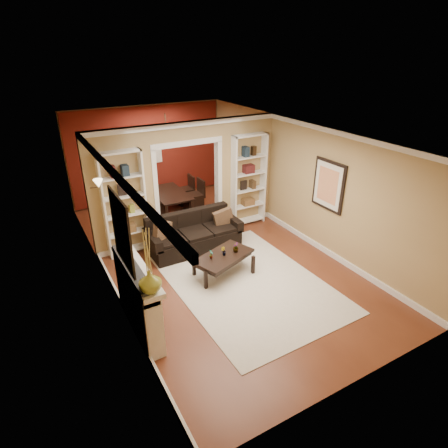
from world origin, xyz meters
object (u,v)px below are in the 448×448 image
sofa (194,233)px  bookshelf_right (248,181)px  fireplace (139,298)px  dining_table (171,202)px  coffee_table (224,265)px  bookshelf_left (124,204)px

sofa → bookshelf_right: bookshelf_right is taller
sofa → bookshelf_right: size_ratio=0.91×
fireplace → dining_table: bearing=62.3°
fireplace → sofa: bearing=46.4°
sofa → coffee_table: bearing=-87.0°
bookshelf_right → fireplace: bearing=-145.2°
coffee_table → fireplace: 2.08m
bookshelf_left → fireplace: 2.65m
bookshelf_right → dining_table: 2.38m
bookshelf_left → bookshelf_right: bearing=0.0°
bookshelf_right → fireplace: size_ratio=1.35×
sofa → fireplace: (-1.86, -1.95, 0.17)m
coffee_table → dining_table: size_ratio=0.77×
dining_table → bookshelf_right: bearing=-139.8°
sofa → fireplace: bearing=-133.6°
sofa → dining_table: 2.30m
dining_table → bookshelf_left: bearing=135.3°
coffee_table → bookshelf_left: bearing=107.0°
dining_table → sofa: bearing=171.2°
coffee_table → sofa: bearing=72.7°
bookshelf_left → fireplace: size_ratio=1.35×
bookshelf_right → sofa: bearing=-162.0°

